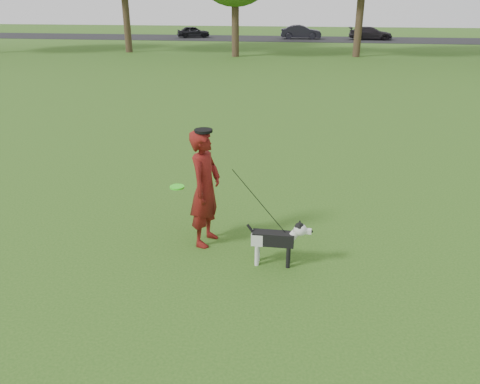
% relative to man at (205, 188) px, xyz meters
% --- Properties ---
extents(ground, '(120.00, 120.00, 0.00)m').
position_rel_man_xyz_m(ground, '(0.56, -0.06, -0.95)').
color(ground, '#285116').
rests_on(ground, ground).
extents(road, '(120.00, 7.00, 0.02)m').
position_rel_man_xyz_m(road, '(0.56, 39.94, -0.94)').
color(road, black).
rests_on(road, ground).
extents(man, '(0.59, 0.77, 1.89)m').
position_rel_man_xyz_m(man, '(0.00, 0.00, 0.00)').
color(man, '#550C0C').
rests_on(man, ground).
extents(dog, '(0.98, 0.20, 0.74)m').
position_rel_man_xyz_m(dog, '(1.20, -0.54, -0.50)').
color(dog, black).
rests_on(dog, ground).
extents(car_left, '(3.37, 2.24, 1.07)m').
position_rel_man_xyz_m(car_left, '(-9.80, 39.94, -0.39)').
color(car_left, black).
rests_on(car_left, road).
extents(car_mid, '(3.80, 1.45, 1.24)m').
position_rel_man_xyz_m(car_mid, '(0.57, 39.94, -0.31)').
color(car_mid, black).
rests_on(car_mid, road).
extents(car_right, '(3.93, 1.60, 1.14)m').
position_rel_man_xyz_m(car_right, '(6.92, 39.94, -0.36)').
color(car_right, black).
rests_on(car_right, road).
extents(man_held_items, '(1.90, 0.68, 1.41)m').
position_rel_man_xyz_m(man_held_items, '(0.88, -0.30, -0.03)').
color(man_held_items, '#38FB1F').
rests_on(man_held_items, ground).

